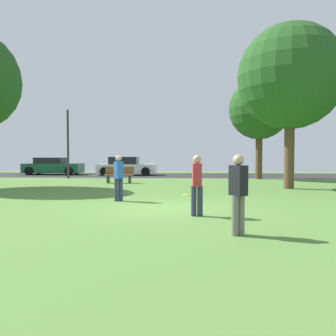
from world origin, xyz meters
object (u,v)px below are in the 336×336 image
(parked_car_green, at_px, (53,167))
(park_bench, at_px, (119,175))
(person_walking, at_px, (197,183))
(street_lamp_post, at_px, (68,144))
(maple_tree_far, at_px, (259,109))
(birch_tree_lone, at_px, (290,77))
(person_thrower, at_px, (238,191))
(frisbee_disc, at_px, (186,195))
(parked_car_white, at_px, (126,167))
(person_catcher, at_px, (119,176))

(parked_car_green, relative_size, park_bench, 2.77)
(person_walking, xyz_separation_m, street_lamp_post, (-8.08, 13.48, 1.40))
(parked_car_green, distance_m, park_bench, 10.18)
(maple_tree_far, relative_size, parked_car_green, 1.45)
(birch_tree_lone, bearing_deg, person_walking, -120.96)
(person_thrower, xyz_separation_m, parked_car_green, (-11.53, 19.73, -0.24))
(maple_tree_far, bearing_deg, person_walking, -107.52)
(person_walking, height_order, frisbee_disc, person_walking)
(parked_car_green, height_order, street_lamp_post, street_lamp_post)
(maple_tree_far, height_order, street_lamp_post, maple_tree_far)
(parked_car_white, xyz_separation_m, street_lamp_post, (-3.15, -3.88, 1.61))
(person_catcher, bearing_deg, birch_tree_lone, 88.91)
(birch_tree_lone, distance_m, parked_car_white, 14.39)
(birch_tree_lone, xyz_separation_m, parked_car_green, (-15.21, 10.29, -4.48))
(birch_tree_lone, distance_m, person_catcher, 9.43)
(person_catcher, bearing_deg, park_bench, 156.35)
(birch_tree_lone, xyz_separation_m, person_catcher, (-7.00, -4.66, -4.26))
(person_walking, distance_m, park_bench, 10.84)
(birch_tree_lone, height_order, person_catcher, birch_tree_lone)
(park_bench, bearing_deg, frisbee_disc, 123.91)
(parked_car_white, xyz_separation_m, park_bench, (0.92, -7.29, -0.17))
(person_thrower, distance_m, person_catcher, 5.81)
(street_lamp_post, bearing_deg, frisbee_disc, -48.97)
(person_thrower, relative_size, frisbee_disc, 5.85)
(person_catcher, relative_size, park_bench, 0.97)
(parked_car_white, bearing_deg, birch_tree_lone, -46.82)
(park_bench, bearing_deg, street_lamp_post, -40.00)
(parked_car_green, bearing_deg, birch_tree_lone, -34.08)
(street_lamp_post, bearing_deg, park_bench, -40.00)
(person_walking, bearing_deg, parked_car_white, 12.73)
(maple_tree_far, distance_m, parked_car_white, 10.66)
(person_walking, distance_m, street_lamp_post, 15.78)
(birch_tree_lone, xyz_separation_m, street_lamp_post, (-12.51, 6.10, -2.85))
(person_catcher, distance_m, park_bench, 7.50)
(person_catcher, height_order, frisbee_disc, person_catcher)
(street_lamp_post, bearing_deg, parked_car_green, 122.78)
(maple_tree_far, height_order, frisbee_disc, maple_tree_far)
(person_thrower, bearing_deg, maple_tree_far, -47.58)
(birch_tree_lone, xyz_separation_m, person_walking, (-4.43, -7.38, -4.25))
(frisbee_disc, distance_m, parked_car_green, 16.83)
(person_walking, bearing_deg, maple_tree_far, -20.66)
(birch_tree_lone, distance_m, maple_tree_far, 6.40)
(person_catcher, relative_size, street_lamp_post, 0.34)
(maple_tree_far, distance_m, street_lamp_post, 12.62)
(parked_car_white, distance_m, park_bench, 7.35)
(maple_tree_far, bearing_deg, person_catcher, -122.06)
(person_thrower, height_order, park_bench, person_thrower)
(person_thrower, xyz_separation_m, street_lamp_post, (-8.83, 15.54, 1.39))
(person_thrower, relative_size, parked_car_white, 0.36)
(birch_tree_lone, height_order, person_thrower, birch_tree_lone)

